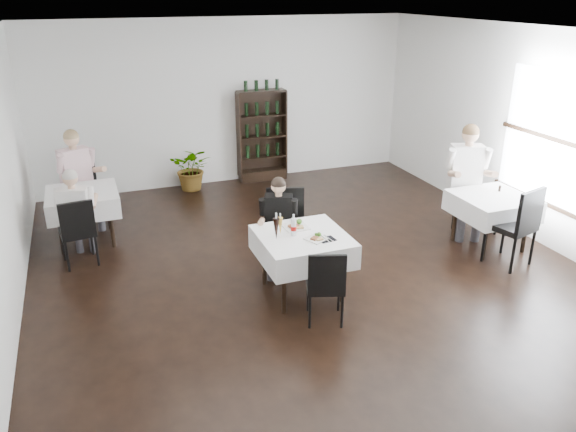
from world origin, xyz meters
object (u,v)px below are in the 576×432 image
object	(u,v)px
potted_tree	(192,168)
diner_main	(278,219)
wine_shelf	(262,137)
main_table	(302,246)

from	to	relation	value
potted_tree	diner_main	xyz separation A→B (m)	(0.40, -3.57, 0.34)
wine_shelf	main_table	bearing A→B (deg)	-101.78
main_table	diner_main	size ratio (longest dim) A/B	0.80
main_table	potted_tree	distance (m)	4.23
potted_tree	diner_main	world-z (taller)	diner_main
wine_shelf	main_table	xyz separation A→B (m)	(-0.90, -4.31, -0.23)
main_table	diner_main	xyz separation A→B (m)	(-0.08, 0.63, 0.12)
main_table	potted_tree	world-z (taller)	potted_tree
main_table	diner_main	distance (m)	0.64
wine_shelf	diner_main	xyz separation A→B (m)	(-0.98, -3.69, -0.10)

